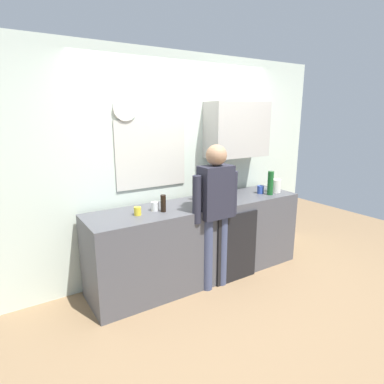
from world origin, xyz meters
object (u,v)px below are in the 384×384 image
person_at_sink (215,206)px  coffee_maker (218,184)px  cup_blue_mug (260,190)px  bottle_dark_sauce (163,203)px  cup_white_mug (155,206)px  bottle_amber_beer (207,189)px  cup_yellow_cup (138,211)px  bottle_red_vinegar (199,191)px  bottle_green_wine (270,183)px  mixing_bowl (213,203)px  storage_canister (275,186)px  bottle_clear_soda (211,190)px

person_at_sink → coffee_maker: bearing=48.3°
coffee_maker → cup_blue_mug: coffee_maker is taller
coffee_maker → person_at_sink: bearing=-130.2°
bottle_dark_sauce → cup_white_mug: size_ratio=1.89×
bottle_amber_beer → cup_yellow_cup: bottle_amber_beer is taller
bottle_red_vinegar → bottle_green_wine: bearing=-15.2°
mixing_bowl → bottle_green_wine: bearing=2.8°
coffee_maker → bottle_amber_beer: (-0.19, -0.03, -0.03)m
bottle_red_vinegar → storage_canister: size_ratio=1.29×
coffee_maker → cup_white_mug: 0.96m
bottle_clear_soda → cup_yellow_cup: bottle_clear_soda is taller
cup_white_mug → mixing_bowl: 0.64m
bottle_green_wine → storage_canister: bearing=20.3°
coffee_maker → mixing_bowl: (-0.33, -0.34, -0.11)m
bottle_red_vinegar → cup_white_mug: 0.63m
cup_white_mug → storage_canister: size_ratio=0.56×
coffee_maker → bottle_clear_soda: (-0.22, -0.16, -0.01)m
cup_white_mug → coffee_maker: bearing=8.4°
bottle_green_wine → person_at_sink: bearing=-171.3°
bottle_green_wine → bottle_clear_soda: bearing=170.5°
bottle_dark_sauce → bottle_green_wine: (1.48, -0.08, 0.06)m
coffee_maker → bottle_green_wine: (0.59, -0.30, 0.00)m
coffee_maker → mixing_bowl: bearing=-134.0°
coffee_maker → bottle_clear_soda: size_ratio=1.18×
cup_yellow_cup → person_at_sink: person_at_sink is taller
bottle_green_wine → person_at_sink: size_ratio=0.19×
coffee_maker → bottle_amber_beer: 0.19m
bottle_clear_soda → mixing_bowl: bottle_clear_soda is taller
bottle_red_vinegar → coffee_maker: bearing=8.6°
storage_canister → person_at_sink: size_ratio=0.11×
cup_yellow_cup → mixing_bowl: cup_yellow_cup is taller
storage_canister → mixing_bowl: bearing=-174.6°
cup_white_mug → person_at_sink: size_ratio=0.06×
storage_canister → cup_white_mug: bearing=176.5°
cup_blue_mug → person_at_sink: size_ratio=0.06×
bottle_dark_sauce → bottle_green_wine: bottle_green_wine is taller
bottle_amber_beer → bottle_clear_soda: 0.14m
bottle_green_wine → cup_blue_mug: size_ratio=3.00×
cup_blue_mug → cup_yellow_cup: (-1.70, 0.00, -0.01)m
cup_blue_mug → cup_white_mug: size_ratio=1.05×
mixing_bowl → person_at_sink: bearing=-114.0°
bottle_amber_beer → bottle_clear_soda: bottle_clear_soda is taller
storage_canister → cup_blue_mug: bearing=164.4°
cup_yellow_cup → person_at_sink: bearing=-18.6°
cup_yellow_cup → storage_canister: bearing=-1.8°
bottle_dark_sauce → bottle_amber_beer: size_ratio=0.78×
coffee_maker → bottle_green_wine: coffee_maker is taller
bottle_dark_sauce → bottle_clear_soda: size_ratio=0.64×
bottle_clear_soda → mixing_bowl: size_ratio=1.27×
storage_canister → cup_yellow_cup: bearing=178.2°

